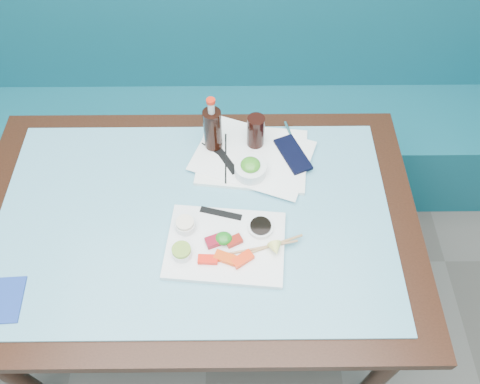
{
  "coord_description": "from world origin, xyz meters",
  "views": [
    {
      "loc": [
        0.14,
        0.68,
        1.99
      ],
      "look_at": [
        0.14,
        1.52,
        0.8
      ],
      "focal_mm": 35.0,
      "sensor_mm": 36.0,
      "label": 1
    }
  ],
  "objects_px": {
    "booth_bench": "(209,111)",
    "sashimi_plate": "(226,245)",
    "dining_table": "(196,232)",
    "cola_bottle_body": "(213,131)",
    "serving_tray": "(253,157)",
    "cola_glass": "(256,131)",
    "seaweed_bowl": "(250,170)"
  },
  "relations": [
    {
      "from": "cola_glass",
      "to": "cola_bottle_body",
      "type": "relative_size",
      "value": 0.7
    },
    {
      "from": "serving_tray",
      "to": "seaweed_bowl",
      "type": "xyz_separation_m",
      "value": [
        -0.01,
        -0.07,
        0.03
      ]
    },
    {
      "from": "dining_table",
      "to": "seaweed_bowl",
      "type": "bearing_deg",
      "value": 42.09
    },
    {
      "from": "booth_bench",
      "to": "cola_glass",
      "type": "relative_size",
      "value": 24.73
    },
    {
      "from": "booth_bench",
      "to": "seaweed_bowl",
      "type": "bearing_deg",
      "value": -75.38
    },
    {
      "from": "booth_bench",
      "to": "sashimi_plate",
      "type": "relative_size",
      "value": 8.66
    },
    {
      "from": "sashimi_plate",
      "to": "cola_bottle_body",
      "type": "xyz_separation_m",
      "value": [
        -0.04,
        0.38,
        0.08
      ]
    },
    {
      "from": "dining_table",
      "to": "cola_bottle_body",
      "type": "xyz_separation_m",
      "value": [
        0.05,
        0.28,
        0.18
      ]
    },
    {
      "from": "booth_bench",
      "to": "seaweed_bowl",
      "type": "height_order",
      "value": "booth_bench"
    },
    {
      "from": "seaweed_bowl",
      "to": "cola_bottle_body",
      "type": "height_order",
      "value": "cola_bottle_body"
    },
    {
      "from": "booth_bench",
      "to": "dining_table",
      "type": "xyz_separation_m",
      "value": [
        0.0,
        -0.84,
        0.29
      ]
    },
    {
      "from": "serving_tray",
      "to": "cola_glass",
      "type": "bearing_deg",
      "value": 86.53
    },
    {
      "from": "seaweed_bowl",
      "to": "cola_bottle_body",
      "type": "relative_size",
      "value": 0.6
    },
    {
      "from": "sashimi_plate",
      "to": "seaweed_bowl",
      "type": "relative_size",
      "value": 3.33
    },
    {
      "from": "dining_table",
      "to": "serving_tray",
      "type": "bearing_deg",
      "value": 51.47
    },
    {
      "from": "cola_bottle_body",
      "to": "booth_bench",
      "type": "bearing_deg",
      "value": 95.62
    },
    {
      "from": "seaweed_bowl",
      "to": "cola_glass",
      "type": "relative_size",
      "value": 0.86
    },
    {
      "from": "dining_table",
      "to": "cola_bottle_body",
      "type": "height_order",
      "value": "cola_bottle_body"
    },
    {
      "from": "cola_glass",
      "to": "serving_tray",
      "type": "bearing_deg",
      "value": -100.3
    },
    {
      "from": "serving_tray",
      "to": "seaweed_bowl",
      "type": "height_order",
      "value": "seaweed_bowl"
    },
    {
      "from": "cola_glass",
      "to": "cola_bottle_body",
      "type": "bearing_deg",
      "value": -176.77
    },
    {
      "from": "cola_bottle_body",
      "to": "dining_table",
      "type": "bearing_deg",
      "value": -101.01
    },
    {
      "from": "serving_tray",
      "to": "seaweed_bowl",
      "type": "distance_m",
      "value": 0.08
    },
    {
      "from": "booth_bench",
      "to": "cola_bottle_body",
      "type": "xyz_separation_m",
      "value": [
        0.05,
        -0.56,
        0.47
      ]
    },
    {
      "from": "seaweed_bowl",
      "to": "dining_table",
      "type": "bearing_deg",
      "value": -137.91
    },
    {
      "from": "dining_table",
      "to": "sashimi_plate",
      "type": "relative_size",
      "value": 4.04
    },
    {
      "from": "seaweed_bowl",
      "to": "cola_glass",
      "type": "xyz_separation_m",
      "value": [
        0.02,
        0.13,
        0.04
      ]
    },
    {
      "from": "cola_bottle_body",
      "to": "serving_tray",
      "type": "bearing_deg",
      "value": -19.54
    },
    {
      "from": "seaweed_bowl",
      "to": "sashimi_plate",
      "type": "bearing_deg",
      "value": -106.67
    },
    {
      "from": "booth_bench",
      "to": "seaweed_bowl",
      "type": "relative_size",
      "value": 28.87
    },
    {
      "from": "booth_bench",
      "to": "sashimi_plate",
      "type": "xyz_separation_m",
      "value": [
        0.1,
        -0.94,
        0.39
      ]
    },
    {
      "from": "sashimi_plate",
      "to": "cola_glass",
      "type": "relative_size",
      "value": 2.86
    }
  ]
}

